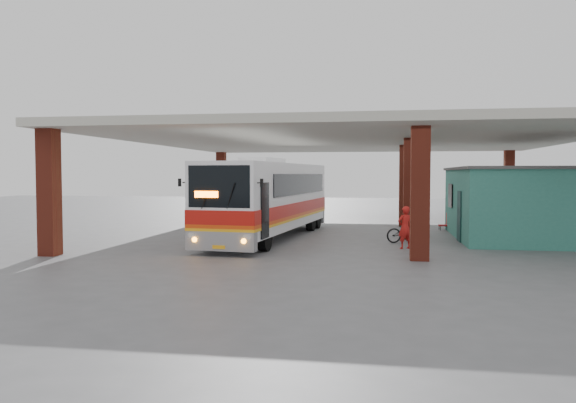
# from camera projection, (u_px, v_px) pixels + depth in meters

# --- Properties ---
(ground) EXTENTS (90.00, 90.00, 0.00)m
(ground) POSITION_uv_depth(u_px,v_px,m) (335.00, 246.00, 21.74)
(ground) COLOR #515154
(ground) RESTS_ON ground
(brick_columns) EXTENTS (20.10, 21.60, 4.35)m
(brick_columns) POSITION_uv_depth(u_px,v_px,m) (374.00, 187.00, 26.32)
(brick_columns) COLOR maroon
(brick_columns) RESTS_ON ground
(canopy_roof) EXTENTS (21.00, 23.00, 0.30)m
(canopy_roof) POSITION_uv_depth(u_px,v_px,m) (356.00, 140.00, 27.84)
(canopy_roof) COLOR beige
(canopy_roof) RESTS_ON brick_columns
(shop_building) EXTENTS (5.20, 8.20, 3.11)m
(shop_building) POSITION_uv_depth(u_px,v_px,m) (515.00, 203.00, 24.37)
(shop_building) COLOR #317C6D
(shop_building) RESTS_ON ground
(coach_bus) EXTENTS (3.65, 12.11, 3.48)m
(coach_bus) POSITION_uv_depth(u_px,v_px,m) (270.00, 199.00, 24.53)
(coach_bus) COLOR white
(coach_bus) RESTS_ON ground
(motorcycle) EXTENTS (1.90, 1.16, 0.94)m
(motorcycle) POSITION_uv_depth(u_px,v_px,m) (408.00, 231.00, 22.87)
(motorcycle) COLOR black
(motorcycle) RESTS_ON ground
(pedestrian) EXTENTS (0.70, 0.62, 1.60)m
(pedestrian) POSITION_uv_depth(u_px,v_px,m) (405.00, 227.00, 21.03)
(pedestrian) COLOR red
(pedestrian) RESTS_ON ground
(red_chair) EXTENTS (0.49, 0.49, 0.86)m
(red_chair) POSITION_uv_depth(u_px,v_px,m) (446.00, 222.00, 27.97)
(red_chair) COLOR red
(red_chair) RESTS_ON ground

